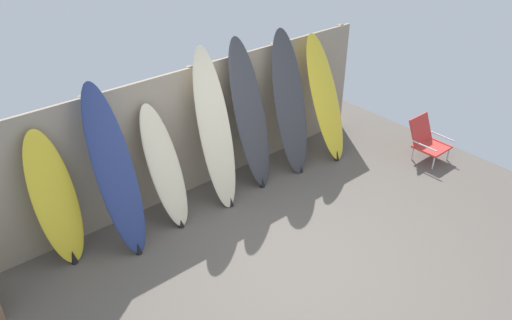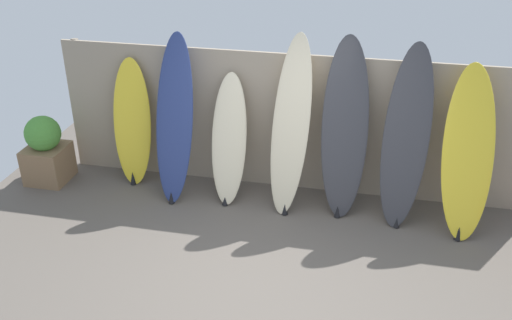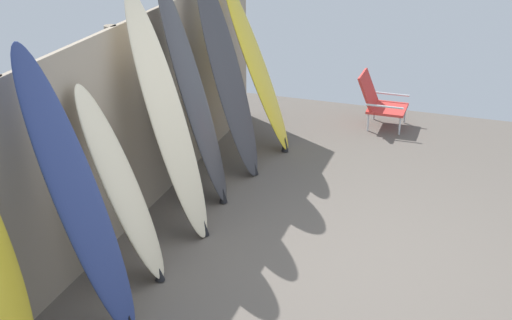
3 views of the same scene
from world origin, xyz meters
TOP-DOWN VIEW (x-y plane):
  - ground at (0.00, 0.00)m, footprint 7.68×7.68m
  - fence_back at (-0.00, 2.01)m, footprint 6.08×0.11m
  - surfboard_navy_1 at (-1.41, 1.55)m, footprint 0.48×0.73m
  - surfboard_cream_2 at (-0.74, 1.61)m, footprint 0.48×0.68m
  - surfboard_cream_3 at (0.03, 1.58)m, footprint 0.54×0.75m
  - surfboard_charcoal_4 at (0.66, 1.63)m, footprint 0.61×0.69m
  - surfboard_charcoal_5 at (1.35, 1.56)m, footprint 0.59×0.71m
  - surfboard_yellow_6 at (2.03, 1.49)m, footprint 0.64×0.83m
  - beach_chair at (3.17, 0.34)m, footprint 0.50×0.56m

SIDE VIEW (x-z plane):
  - ground at x=0.00m, z-range 0.00..0.00m
  - beach_chair at x=3.17m, z-range 0.00..0.65m
  - surfboard_cream_2 at x=-0.74m, z-range -0.01..1.56m
  - fence_back at x=0.00m, z-range 0.00..1.80m
  - surfboard_yellow_6 at x=2.03m, z-range -0.01..1.89m
  - surfboard_navy_1 at x=-1.41m, z-range -0.01..2.03m
  - surfboard_charcoal_5 at x=1.35m, z-range -0.01..2.07m
  - surfboard_cream_3 at x=0.03m, z-range -0.01..2.09m
  - surfboard_charcoal_4 at x=0.66m, z-range -0.01..2.10m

